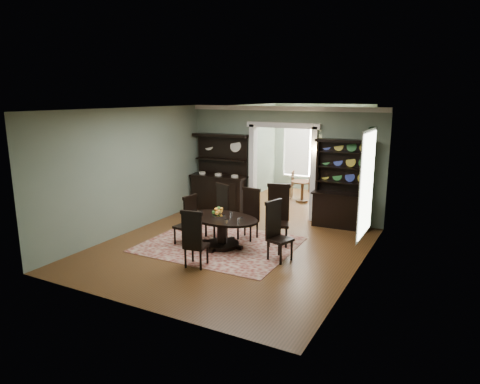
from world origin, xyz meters
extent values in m
cube|color=brown|center=(0.00, 0.00, -0.01)|extent=(5.50, 6.00, 0.01)
cube|color=silver|center=(0.00, 0.00, 3.00)|extent=(5.50, 6.00, 0.01)
cube|color=gray|center=(-2.75, 0.00, 1.50)|extent=(0.01, 6.00, 3.00)
cube|color=gray|center=(2.75, 0.00, 1.50)|extent=(0.01, 6.00, 3.00)
cube|color=gray|center=(0.00, -3.00, 1.50)|extent=(5.50, 0.01, 3.00)
cube|color=gray|center=(-1.83, 3.00, 1.50)|extent=(1.85, 0.01, 3.00)
cube|color=gray|center=(1.83, 3.00, 1.50)|extent=(1.85, 0.01, 3.00)
cube|color=gray|center=(0.00, 3.00, 2.75)|extent=(1.80, 0.01, 0.50)
cube|color=silver|center=(0.00, 2.95, 2.94)|extent=(5.50, 0.10, 0.12)
cube|color=brown|center=(0.00, 4.75, -0.01)|extent=(3.50, 3.50, 0.01)
cube|color=silver|center=(0.00, 4.75, 3.00)|extent=(3.50, 3.50, 0.01)
cube|color=gray|center=(-1.75, 4.75, 1.50)|extent=(0.01, 3.50, 3.00)
cube|color=gray|center=(1.75, 4.75, 1.50)|extent=(0.01, 3.50, 3.00)
cube|color=gray|center=(0.00, 6.50, 1.50)|extent=(3.50, 0.01, 3.00)
cube|color=silver|center=(-0.85, 6.45, 1.55)|extent=(1.05, 0.06, 2.20)
cube|color=silver|center=(0.85, 6.45, 1.55)|extent=(1.05, 0.06, 2.20)
cube|color=silver|center=(-0.90, 3.00, 1.25)|extent=(0.14, 0.25, 2.50)
cube|color=silver|center=(0.90, 3.00, 1.25)|extent=(0.14, 0.25, 2.50)
cube|color=silver|center=(0.00, 3.00, 2.50)|extent=(2.08, 0.25, 0.14)
cube|color=white|center=(2.74, 0.60, 1.60)|extent=(0.02, 1.10, 2.00)
cube|color=silver|center=(2.73, 0.60, 1.60)|extent=(0.01, 1.22, 2.12)
cube|color=black|center=(2.65, 1.28, 1.60)|extent=(0.10, 0.35, 2.10)
cube|color=#BD7A32|center=(0.95, 2.92, 1.85)|extent=(0.08, 0.05, 0.18)
sphere|color=#FFD88C|center=(0.85, 2.77, 1.93)|extent=(0.07, 0.07, 0.07)
sphere|color=#FFD88C|center=(1.05, 2.77, 1.93)|extent=(0.07, 0.07, 0.07)
cube|color=maroon|center=(-0.31, 0.12, 0.01)|extent=(3.27, 2.74, 0.01)
ellipsoid|color=black|center=(-0.20, 0.04, 0.66)|extent=(1.81, 1.24, 0.05)
cylinder|color=black|center=(-0.20, 0.04, 0.63)|extent=(1.73, 1.73, 0.03)
cylinder|color=black|center=(-0.20, 0.04, 0.34)|extent=(0.22, 0.22, 0.60)
cylinder|color=black|center=(-0.20, 0.04, 0.05)|extent=(0.76, 0.76, 0.09)
cylinder|color=white|center=(-0.26, 0.00, 0.70)|extent=(0.28, 0.28, 0.05)
cube|color=black|center=(-0.64, 0.53, 0.45)|extent=(0.59, 0.58, 0.06)
cube|color=black|center=(-0.56, 0.71, 0.84)|extent=(0.43, 0.23, 0.76)
cube|color=black|center=(-0.56, 0.71, 1.23)|extent=(0.47, 0.26, 0.08)
cylinder|color=black|center=(-0.88, 0.45, 0.22)|extent=(0.05, 0.05, 0.45)
cylinder|color=black|center=(-0.56, 0.30, 0.22)|extent=(0.05, 0.05, 0.45)
cylinder|color=black|center=(-0.73, 0.77, 0.22)|extent=(0.05, 0.05, 0.45)
cylinder|color=black|center=(-0.41, 0.62, 0.22)|extent=(0.05, 0.05, 0.45)
cube|color=black|center=(0.07, 0.77, 0.42)|extent=(0.43, 0.41, 0.05)
cube|color=black|center=(0.07, 0.95, 0.79)|extent=(0.42, 0.06, 0.71)
cube|color=black|center=(0.07, 0.95, 1.15)|extent=(0.46, 0.08, 0.07)
cylinder|color=black|center=(-0.10, 0.61, 0.21)|extent=(0.05, 0.05, 0.42)
cylinder|color=black|center=(0.23, 0.60, 0.21)|extent=(0.05, 0.05, 0.42)
cylinder|color=black|center=(-0.09, 0.94, 0.21)|extent=(0.05, 0.05, 0.42)
cylinder|color=black|center=(0.23, 0.93, 0.21)|extent=(0.05, 0.05, 0.42)
cube|color=black|center=(0.84, 0.73, 0.48)|extent=(0.62, 0.61, 0.06)
cube|color=black|center=(0.77, 0.92, 0.90)|extent=(0.47, 0.23, 0.82)
cube|color=black|center=(0.77, 0.92, 1.32)|extent=(0.51, 0.26, 0.08)
cylinder|color=black|center=(0.74, 0.48, 0.24)|extent=(0.05, 0.05, 0.48)
cylinder|color=black|center=(1.09, 0.62, 0.24)|extent=(0.05, 0.05, 0.48)
cylinder|color=black|center=(0.60, 0.83, 0.24)|extent=(0.05, 0.05, 0.48)
cylinder|color=black|center=(0.95, 0.97, 0.24)|extent=(0.05, 0.05, 0.48)
cube|color=black|center=(-1.03, -0.20, 0.41)|extent=(0.42, 0.44, 0.05)
cube|color=black|center=(-0.85, -0.21, 0.76)|extent=(0.08, 0.41, 0.69)
cube|color=black|center=(-0.85, -0.21, 1.11)|extent=(0.10, 0.45, 0.07)
cylinder|color=black|center=(-1.17, -0.02, 0.20)|extent=(0.04, 0.04, 0.41)
cylinder|color=black|center=(-1.20, -0.34, 0.20)|extent=(0.04, 0.04, 0.41)
cylinder|color=black|center=(-0.86, -0.05, 0.20)|extent=(0.04, 0.04, 0.41)
cylinder|color=black|center=(-0.88, -0.37, 0.20)|extent=(0.04, 0.04, 0.41)
cube|color=black|center=(1.24, -0.09, 0.43)|extent=(0.53, 0.54, 0.06)
cube|color=black|center=(1.06, -0.03, 0.81)|extent=(0.18, 0.43, 0.73)
cube|color=black|center=(1.06, -0.03, 1.19)|extent=(0.21, 0.47, 0.08)
cylinder|color=black|center=(1.34, -0.31, 0.22)|extent=(0.05, 0.05, 0.43)
cylinder|color=black|center=(1.45, 0.02, 0.22)|extent=(0.05, 0.05, 0.43)
cylinder|color=black|center=(1.02, -0.20, 0.22)|extent=(0.05, 0.05, 0.43)
cylinder|color=black|center=(1.13, 0.12, 0.22)|extent=(0.05, 0.05, 0.43)
cube|color=black|center=(-0.09, -1.14, 0.41)|extent=(0.47, 0.45, 0.05)
cube|color=black|center=(-0.06, -1.32, 0.77)|extent=(0.41, 0.10, 0.70)
cube|color=black|center=(-0.06, -1.32, 1.13)|extent=(0.45, 0.13, 0.07)
cylinder|color=black|center=(0.05, -0.96, 0.21)|extent=(0.04, 0.04, 0.41)
cylinder|color=black|center=(-0.27, -1.00, 0.21)|extent=(0.04, 0.04, 0.41)
cylinder|color=black|center=(0.09, -1.27, 0.21)|extent=(0.04, 0.04, 0.41)
cylinder|color=black|center=(-0.23, -1.32, 0.21)|extent=(0.04, 0.04, 0.41)
cube|color=black|center=(-1.84, 2.70, 0.49)|extent=(1.60, 0.62, 0.99)
cube|color=black|center=(-1.84, 2.70, 1.01)|extent=(1.70, 0.68, 0.05)
cube|color=black|center=(-1.84, 2.92, 1.60)|extent=(1.58, 0.16, 1.16)
cube|color=black|center=(-1.84, 2.82, 1.48)|extent=(1.54, 0.36, 0.04)
cube|color=black|center=(-1.84, 2.80, 2.17)|extent=(1.69, 0.43, 0.08)
cube|color=black|center=(1.71, 2.72, 0.43)|extent=(1.35, 0.53, 0.85)
cube|color=black|center=(1.71, 2.72, 0.86)|extent=(1.44, 0.58, 0.04)
cube|color=black|center=(1.71, 2.91, 1.52)|extent=(1.33, 0.12, 1.29)
cube|color=black|center=(1.06, 2.81, 1.52)|extent=(0.06, 0.25, 1.33)
cube|color=black|center=(2.35, 2.81, 1.52)|extent=(0.06, 0.25, 1.33)
cube|color=black|center=(1.71, 2.79, 2.18)|extent=(1.44, 0.37, 0.08)
cube|color=black|center=(1.71, 2.81, 1.14)|extent=(1.34, 0.31, 0.03)
cube|color=black|center=(1.71, 2.81, 1.52)|extent=(1.34, 0.31, 0.03)
cube|color=black|center=(1.71, 2.81, 1.90)|extent=(1.34, 0.31, 0.03)
cylinder|color=#563118|center=(-0.04, 4.78, 0.64)|extent=(0.71, 0.71, 0.04)
cylinder|color=#563118|center=(-0.04, 4.78, 0.33)|extent=(0.09, 0.09, 0.62)
cylinder|color=#563118|center=(-0.04, 4.78, 0.03)|extent=(0.39, 0.39, 0.05)
cylinder|color=#563118|center=(-0.62, 4.98, 0.43)|extent=(0.38, 0.38, 0.04)
cube|color=#563118|center=(-0.46, 5.00, 0.67)|extent=(0.09, 0.34, 0.48)
cylinder|color=#563118|center=(-0.78, 5.08, 0.21)|extent=(0.03, 0.03, 0.43)
cylinder|color=#563118|center=(-0.73, 4.82, 0.21)|extent=(0.03, 0.03, 0.43)
cylinder|color=#563118|center=(-0.52, 5.13, 0.21)|extent=(0.03, 0.03, 0.43)
cylinder|color=#563118|center=(-0.47, 4.87, 0.21)|extent=(0.03, 0.03, 0.43)
cylinder|color=#563118|center=(0.41, 4.62, 0.41)|extent=(0.36, 0.36, 0.04)
cube|color=#563118|center=(0.25, 4.60, 0.64)|extent=(0.08, 0.33, 0.45)
cylinder|color=#563118|center=(0.56, 4.52, 0.20)|extent=(0.03, 0.03, 0.41)
cylinder|color=#563118|center=(0.52, 4.77, 0.20)|extent=(0.03, 0.03, 0.41)
cylinder|color=#563118|center=(0.31, 4.48, 0.20)|extent=(0.03, 0.03, 0.41)
cylinder|color=#563118|center=(0.27, 4.73, 0.20)|extent=(0.03, 0.03, 0.41)
camera|label=1|loc=(4.36, -7.71, 3.29)|focal=32.00mm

